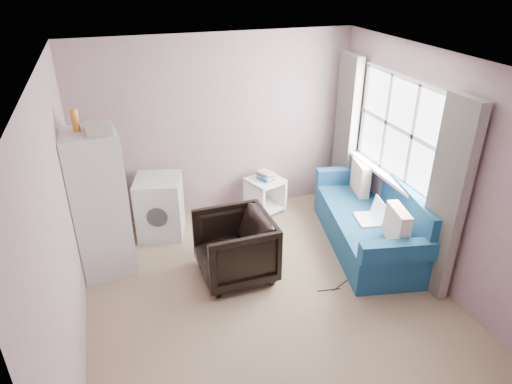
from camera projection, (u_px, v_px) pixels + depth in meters
room at (272, 196)px, 4.43m from camera, size 3.84×4.24×2.54m
armchair at (235, 244)px, 5.17m from camera, size 0.78×0.83×0.84m
fridge at (99, 203)px, 5.09m from camera, size 0.65×0.65×1.95m
washing_machine at (160, 205)px, 5.97m from camera, size 0.70×0.70×0.81m
side_table at (265, 192)px, 6.59m from camera, size 0.59×0.59×0.62m
sofa at (375, 222)px, 5.77m from camera, size 1.32×2.20×0.92m
window_dressing at (388, 160)px, 5.57m from camera, size 0.17×2.62×2.18m
floor_cables at (335, 288)px, 5.13m from camera, size 0.42×0.13×0.01m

